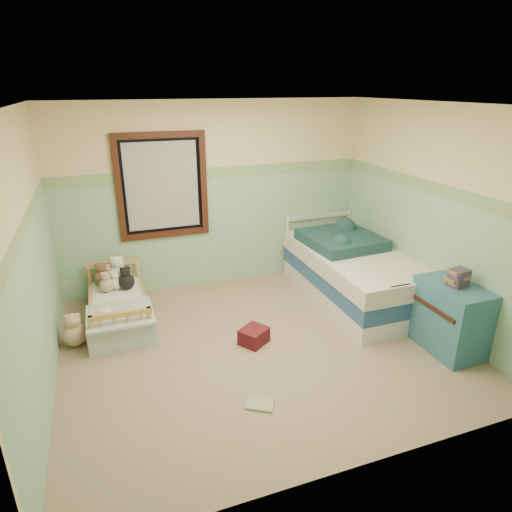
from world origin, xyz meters
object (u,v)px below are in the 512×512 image
object	(u,v)px
twin_bed_frame	(353,290)
floor_book	(260,404)
dresser	(450,317)
plush_floor_cream	(109,329)
plush_floor_tan	(75,335)
red_pillow	(254,336)
toddler_bed_frame	(120,315)

from	to	relation	value
twin_bed_frame	floor_book	bearing A→B (deg)	-140.40
twin_bed_frame	dresser	bearing A→B (deg)	-77.63
plush_floor_cream	plush_floor_tan	world-z (taller)	plush_floor_cream
twin_bed_frame	red_pillow	distance (m)	1.72
plush_floor_tan	floor_book	distance (m)	2.24
toddler_bed_frame	plush_floor_cream	world-z (taller)	plush_floor_cream
floor_book	twin_bed_frame	bearing A→B (deg)	70.52
dresser	floor_book	bearing A→B (deg)	-175.47
plush_floor_cream	floor_book	world-z (taller)	plush_floor_cream
plush_floor_cream	toddler_bed_frame	bearing A→B (deg)	69.48
red_pillow	floor_book	bearing A→B (deg)	-106.52
red_pillow	toddler_bed_frame	bearing A→B (deg)	143.83
twin_bed_frame	red_pillow	size ratio (longest dim) A/B	7.61
floor_book	plush_floor_tan	bearing A→B (deg)	165.33
dresser	toddler_bed_frame	bearing A→B (deg)	151.40
plush_floor_tan	twin_bed_frame	world-z (taller)	plush_floor_tan
twin_bed_frame	red_pillow	xyz separation A→B (m)	(-1.61, -0.60, -0.02)
plush_floor_tan	floor_book	world-z (taller)	plush_floor_tan
dresser	red_pillow	distance (m)	2.10
twin_bed_frame	red_pillow	bearing A→B (deg)	-159.50
plush_floor_cream	red_pillow	xyz separation A→B (m)	(1.49, -0.63, -0.04)
plush_floor_tan	floor_book	size ratio (longest dim) A/B	1.06
red_pillow	plush_floor_cream	bearing A→B (deg)	157.19
twin_bed_frame	plush_floor_tan	bearing A→B (deg)	179.59
plush_floor_tan	dresser	size ratio (longest dim) A/B	0.34
floor_book	plush_floor_cream	bearing A→B (deg)	158.01
plush_floor_cream	plush_floor_tan	xyz separation A→B (m)	(-0.36, -0.00, -0.00)
toddler_bed_frame	floor_book	distance (m)	2.24
red_pillow	floor_book	distance (m)	1.01
plush_floor_tan	twin_bed_frame	bearing A→B (deg)	-0.41
plush_floor_tan	dresser	bearing A→B (deg)	-20.66
plush_floor_tan	red_pillow	xyz separation A→B (m)	(1.85, -0.63, -0.04)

